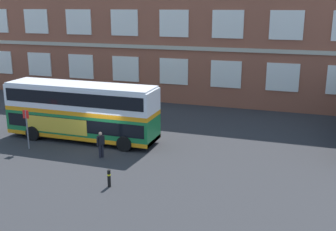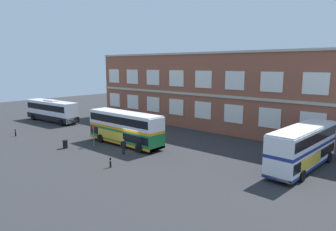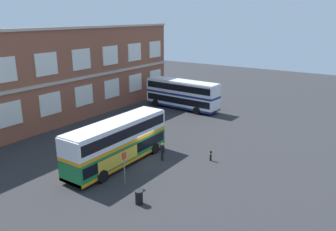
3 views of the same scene
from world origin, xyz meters
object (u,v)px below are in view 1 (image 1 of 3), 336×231
object	(u,v)px
double_decker_near	(81,111)
waiting_passenger	(101,144)
safety_bollard_east	(109,178)
bus_stand_flag	(27,126)

from	to	relation	value
double_decker_near	waiting_passenger	distance (m)	4.22
double_decker_near	safety_bollard_east	world-z (taller)	double_decker_near
double_decker_near	safety_bollard_east	size ratio (longest dim) A/B	11.59
double_decker_near	waiting_passenger	world-z (taller)	double_decker_near
double_decker_near	safety_bollard_east	distance (m)	8.62
bus_stand_flag	safety_bollard_east	xyz separation A→B (m)	(7.83, -3.62, -1.14)
safety_bollard_east	double_decker_near	bearing A→B (deg)	129.47
double_decker_near	bus_stand_flag	size ratio (longest dim) A/B	4.08
waiting_passenger	bus_stand_flag	size ratio (longest dim) A/B	0.63
waiting_passenger	safety_bollard_east	size ratio (longest dim) A/B	1.79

